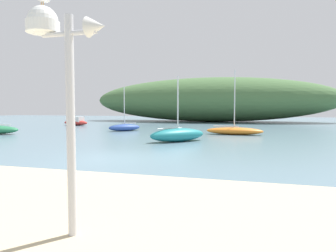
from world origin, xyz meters
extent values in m
plane|color=slate|center=(0.00, 0.00, 0.00)|extent=(120.00, 120.00, 0.00)
ellipsoid|color=#476B3D|center=(-0.86, 33.41, 3.26)|extent=(36.33, 10.94, 6.51)
cylinder|color=silver|center=(2.51, -7.31, 1.72)|extent=(0.12, 0.12, 3.05)
cylinder|color=silver|center=(2.51, -7.31, 3.00)|extent=(0.83, 0.07, 0.07)
cylinder|color=white|center=(2.09, -7.31, 3.12)|extent=(0.45, 0.45, 0.16)
sphere|color=white|center=(2.09, -7.31, 3.20)|extent=(0.42, 0.42, 0.42)
cone|color=silver|center=(2.92, -7.31, 3.06)|extent=(0.25, 0.27, 0.27)
cylinder|color=orange|center=(2.11, -7.31, 3.43)|extent=(0.01, 0.01, 0.05)
cylinder|color=orange|center=(2.07, -7.30, 3.43)|extent=(0.01, 0.01, 0.05)
ellipsoid|color=#2D4C9E|center=(-5.72, 12.97, 0.30)|extent=(2.75, 2.80, 0.59)
cylinder|color=silver|center=(-5.72, 12.97, 2.11)|extent=(0.08, 0.08, 3.38)
cylinder|color=silver|center=(-5.42, 13.29, 0.67)|extent=(0.94, 0.98, 0.06)
ellipsoid|color=#B72D28|center=(-14.66, 19.28, 0.31)|extent=(3.74, 2.01, 0.61)
cube|color=silver|center=(-14.32, 19.19, 0.70)|extent=(1.44, 1.20, 0.61)
ellipsoid|color=teal|center=(0.73, 6.23, 0.40)|extent=(3.43, 3.63, 0.79)
cylinder|color=silver|center=(0.73, 6.23, 2.22)|extent=(0.08, 0.08, 3.33)
cylinder|color=silver|center=(0.35, 5.81, 0.80)|extent=(1.17, 1.30, 0.06)
ellipsoid|color=orange|center=(3.73, 11.84, 0.28)|extent=(4.27, 1.44, 0.55)
cylinder|color=silver|center=(3.73, 11.84, 2.62)|extent=(0.08, 0.08, 4.47)
cylinder|color=silver|center=(3.10, 11.87, 0.64)|extent=(1.90, 0.16, 0.06)
camera|label=1|loc=(4.90, -10.88, 1.99)|focal=31.71mm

